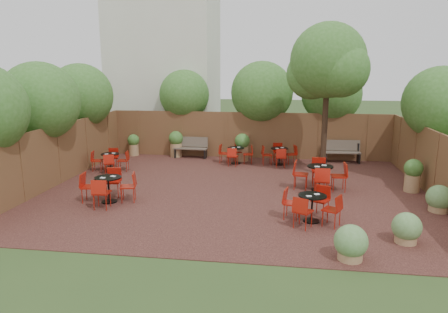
# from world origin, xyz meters

# --- Properties ---
(ground) EXTENTS (80.00, 80.00, 0.00)m
(ground) POSITION_xyz_m (0.00, 0.00, 0.00)
(ground) COLOR #354F23
(ground) RESTS_ON ground
(courtyard_paving) EXTENTS (12.00, 10.00, 0.02)m
(courtyard_paving) POSITION_xyz_m (0.00, 0.00, 0.01)
(courtyard_paving) COLOR #331815
(courtyard_paving) RESTS_ON ground
(fence_back) EXTENTS (12.00, 0.08, 2.00)m
(fence_back) POSITION_xyz_m (0.00, 5.00, 1.00)
(fence_back) COLOR brown
(fence_back) RESTS_ON ground
(fence_left) EXTENTS (0.08, 10.00, 2.00)m
(fence_left) POSITION_xyz_m (-6.00, 0.00, 1.00)
(fence_left) COLOR brown
(fence_left) RESTS_ON ground
(fence_right) EXTENTS (0.08, 10.00, 2.00)m
(fence_right) POSITION_xyz_m (6.00, 0.00, 1.00)
(fence_right) COLOR brown
(fence_right) RESTS_ON ground
(neighbour_building) EXTENTS (5.00, 4.00, 8.00)m
(neighbour_building) POSITION_xyz_m (-4.50, 8.00, 4.00)
(neighbour_building) COLOR silver
(neighbour_building) RESTS_ON ground
(overhang_foliage) EXTENTS (15.78, 10.86, 2.71)m
(overhang_foliage) POSITION_xyz_m (-1.80, 2.78, 2.76)
(overhang_foliage) COLOR #366B22
(overhang_foliage) RESTS_ON ground
(courtyard_tree) EXTENTS (2.78, 2.68, 5.41)m
(courtyard_tree) POSITION_xyz_m (2.93, 2.43, 3.95)
(courtyard_tree) COLOR black
(courtyard_tree) RESTS_ON courtyard_paving
(park_bench_left) EXTENTS (1.46, 0.51, 0.89)m
(park_bench_left) POSITION_xyz_m (-2.48, 4.62, 0.48)
(park_bench_left) COLOR brown
(park_bench_left) RESTS_ON courtyard_paving
(park_bench_right) EXTENTS (1.50, 0.55, 0.91)m
(park_bench_right) POSITION_xyz_m (3.92, 4.62, 0.49)
(park_bench_right) COLOR brown
(park_bench_right) RESTS_ON courtyard_paving
(bistro_tables) EXTENTS (9.20, 7.73, 0.93)m
(bistro_tables) POSITION_xyz_m (-0.24, 0.65, 0.44)
(bistro_tables) COLOR black
(bistro_tables) RESTS_ON courtyard_paving
(planters) EXTENTS (11.22, 4.66, 1.16)m
(planters) POSITION_xyz_m (-0.61, 3.65, 0.61)
(planters) COLOR #9D784E
(planters) RESTS_ON courtyard_paving
(low_shrubs) EXTENTS (3.51, 3.99, 0.74)m
(low_shrubs) POSITION_xyz_m (4.27, -3.06, 0.37)
(low_shrubs) COLOR #9D784E
(low_shrubs) RESTS_ON courtyard_paving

